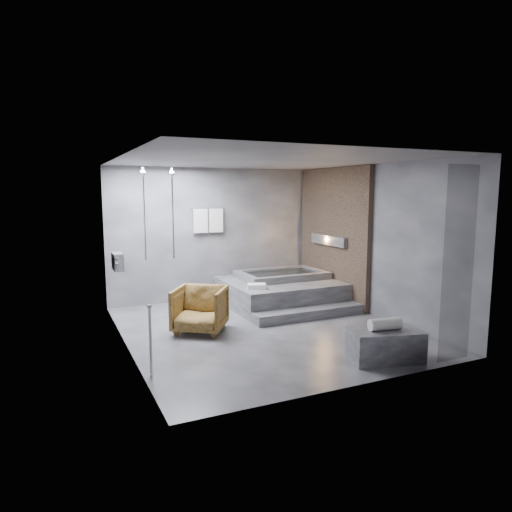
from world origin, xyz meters
name	(u,v)px	position (x,y,z in m)	size (l,w,h in m)	color
room	(279,225)	(0.40, 0.24, 1.73)	(5.00, 5.04, 2.82)	#323235
tub_deck	(280,292)	(1.05, 1.45, 0.25)	(2.20, 2.00, 0.50)	#38383B
tub_step	(309,313)	(1.05, 0.27, 0.09)	(2.20, 0.36, 0.18)	#38383B
concrete_bench	(385,345)	(0.89, -1.98, 0.22)	(0.96, 0.53, 0.43)	#343537
driftwood_chair	(200,309)	(-1.02, 0.33, 0.38)	(0.80, 0.83, 0.75)	#462F11
rolled_towel	(385,324)	(0.87, -1.98, 0.51)	(0.16, 0.16, 0.46)	silver
deck_towel	(257,286)	(0.27, 0.90, 0.54)	(0.33, 0.24, 0.09)	silver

